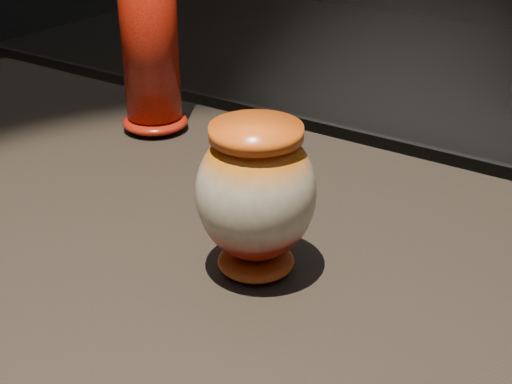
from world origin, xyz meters
TOP-DOWN VIEW (x-y plane):
  - main_vase at (-0.06, 0.00)m, footprint 0.15×0.15m
  - tall_vase at (-0.44, 0.26)m, footprint 0.14×0.14m

SIDE VIEW (x-z plane):
  - main_vase at x=-0.06m, z-range 0.91..1.08m
  - tall_vase at x=-0.44m, z-range 0.89..1.24m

